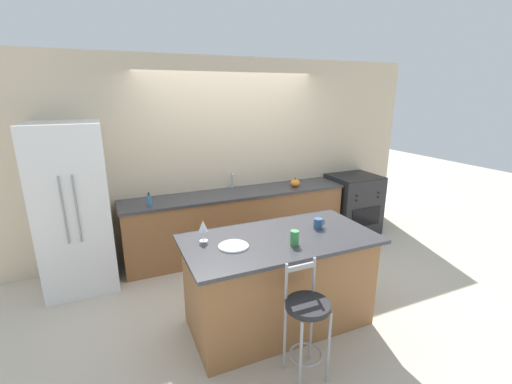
% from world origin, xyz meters
% --- Properties ---
extents(ground_plane, '(18.00, 18.00, 0.00)m').
position_xyz_m(ground_plane, '(0.00, 0.00, 0.00)').
color(ground_plane, beige).
extents(wall_back, '(6.00, 0.07, 2.70)m').
position_xyz_m(wall_back, '(0.00, 0.66, 1.35)').
color(wall_back, beige).
rests_on(wall_back, ground_plane).
extents(back_counter, '(3.17, 0.64, 0.89)m').
position_xyz_m(back_counter, '(0.00, 0.36, 0.45)').
color(back_counter, '#936038').
rests_on(back_counter, ground_plane).
extents(sink_faucet, '(0.02, 0.13, 0.22)m').
position_xyz_m(sink_faucet, '(0.00, 0.55, 1.03)').
color(sink_faucet, '#ADAFB5').
rests_on(sink_faucet, back_counter).
extents(kitchen_island, '(1.82, 0.94, 0.93)m').
position_xyz_m(kitchen_island, '(-0.21, -1.34, 0.47)').
color(kitchen_island, '#936038').
rests_on(kitchen_island, ground_plane).
extents(refrigerator, '(0.76, 0.78, 1.93)m').
position_xyz_m(refrigerator, '(-2.03, 0.26, 0.97)').
color(refrigerator, white).
rests_on(refrigerator, ground_plane).
extents(oven_range, '(0.76, 0.69, 0.95)m').
position_xyz_m(oven_range, '(2.00, 0.30, 0.47)').
color(oven_range, '#28282B').
rests_on(oven_range, ground_plane).
extents(bar_stool_near, '(0.35, 0.35, 0.98)m').
position_xyz_m(bar_stool_near, '(-0.32, -2.02, 0.55)').
color(bar_stool_near, '#99999E').
rests_on(bar_stool_near, ground_plane).
extents(dinner_plate, '(0.27, 0.27, 0.02)m').
position_xyz_m(dinner_plate, '(-0.68, -1.36, 0.94)').
color(dinner_plate, white).
rests_on(dinner_plate, kitchen_island).
extents(wine_glass, '(0.08, 0.08, 0.20)m').
position_xyz_m(wine_glass, '(-0.89, -1.14, 1.07)').
color(wine_glass, white).
rests_on(wine_glass, kitchen_island).
extents(coffee_mug, '(0.12, 0.09, 0.10)m').
position_xyz_m(coffee_mug, '(0.24, -1.29, 0.98)').
color(coffee_mug, '#335689').
rests_on(coffee_mug, kitchen_island).
extents(tumbler_cup, '(0.08, 0.08, 0.13)m').
position_xyz_m(tumbler_cup, '(-0.17, -1.54, 0.99)').
color(tumbler_cup, '#3D934C').
rests_on(tumbler_cup, kitchen_island).
extents(pumpkin_decoration, '(0.14, 0.14, 0.13)m').
position_xyz_m(pumpkin_decoration, '(0.88, 0.27, 0.95)').
color(pumpkin_decoration, orange).
rests_on(pumpkin_decoration, back_counter).
extents(soap_bottle, '(0.06, 0.06, 0.17)m').
position_xyz_m(soap_bottle, '(-1.20, 0.21, 0.97)').
color(soap_bottle, teal).
rests_on(soap_bottle, back_counter).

